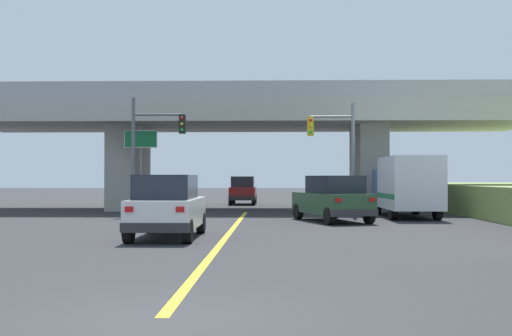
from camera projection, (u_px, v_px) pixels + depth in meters
The scene contains 10 objects.
ground at pixel (248, 210), 38.34m from camera, with size 160.00×160.00×0.00m, color #2B2B2D.
overpass_bridge at pixel (248, 125), 38.42m from camera, with size 33.68×8.60×7.17m.
lane_divider_stripe at pixel (229, 233), 22.05m from camera, with size 0.20×26.67×0.01m, color yellow.
suv_lead at pixel (167, 206), 20.22m from camera, with size 2.00×4.57×2.02m.
suv_crossing at pixel (333, 199), 27.85m from camera, with size 3.42×5.18×2.02m.
box_truck at pixel (406, 185), 30.86m from camera, with size 2.33×6.61×2.93m.
sedan_oncoming at pixel (243, 190), 45.85m from camera, with size 1.87×4.33×2.02m.
traffic_signal_nearside at pixel (338, 145), 31.88m from camera, with size 2.38×0.36×5.69m.
traffic_signal_farside at pixel (150, 143), 32.02m from camera, with size 2.73×0.36×5.98m.
highway_sign at pixel (141, 149), 35.24m from camera, with size 1.84×0.17×4.72m.
Camera 1 is at (1.53, -8.71, 1.93)m, focal length 44.60 mm.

